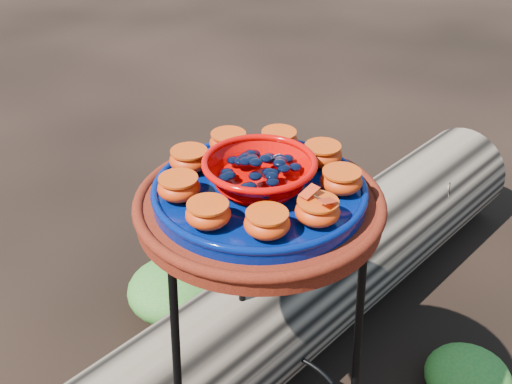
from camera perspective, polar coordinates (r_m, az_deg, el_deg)
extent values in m
cylinder|color=#3B0B06|center=(1.17, 0.31, -1.37)|extent=(0.45, 0.45, 0.04)
cylinder|color=#000936|center=(1.15, 0.31, -0.09)|extent=(0.38, 0.38, 0.03)
ellipsoid|color=#BB3305|center=(1.05, 5.49, -1.73)|extent=(0.07, 0.07, 0.04)
ellipsoid|color=#BB3305|center=(1.13, 7.58, 0.96)|extent=(0.07, 0.07, 0.04)
ellipsoid|color=#BB3305|center=(1.21, 5.92, 3.30)|extent=(0.07, 0.07, 0.04)
ellipsoid|color=#BB3305|center=(1.25, 2.05, 4.57)|extent=(0.07, 0.07, 0.04)
ellipsoid|color=#BB3305|center=(1.25, -2.45, 4.41)|extent=(0.07, 0.07, 0.04)
ellipsoid|color=#BB3305|center=(1.19, -5.94, 2.85)|extent=(0.07, 0.07, 0.04)
ellipsoid|color=#BB3305|center=(1.11, -6.87, 0.38)|extent=(0.07, 0.07, 0.04)
ellipsoid|color=#BB3305|center=(1.04, -4.27, -1.98)|extent=(0.07, 0.07, 0.04)
ellipsoid|color=#BB3305|center=(1.01, 0.99, -2.82)|extent=(0.07, 0.07, 0.04)
ellipsoid|color=#256722|center=(1.84, 18.35, -15.27)|extent=(0.23, 0.23, 0.11)
ellipsoid|color=#256722|center=(1.99, -7.14, -8.46)|extent=(0.30, 0.30, 0.15)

